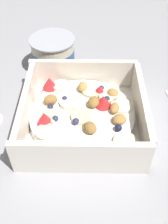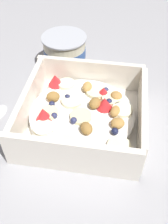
% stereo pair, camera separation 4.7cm
% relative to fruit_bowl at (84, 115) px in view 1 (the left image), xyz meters
% --- Properties ---
extents(ground_plane, '(2.40, 2.40, 0.00)m').
position_rel_fruit_bowl_xyz_m(ground_plane, '(-0.00, -0.01, -0.02)').
color(ground_plane, '#9E9EA3').
extents(fruit_bowl, '(0.21, 0.21, 0.07)m').
position_rel_fruit_bowl_xyz_m(fruit_bowl, '(0.00, 0.00, 0.00)').
color(fruit_bowl, white).
rests_on(fruit_bowl, ground).
extents(yogurt_cup, '(0.10, 0.10, 0.08)m').
position_rel_fruit_bowl_xyz_m(yogurt_cup, '(-0.07, 0.17, 0.02)').
color(yogurt_cup, beige).
rests_on(yogurt_cup, ground).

